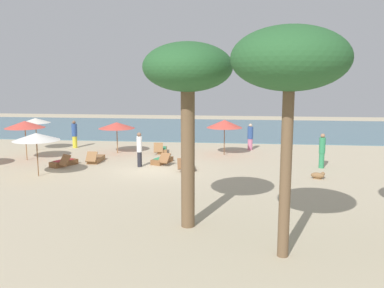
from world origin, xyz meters
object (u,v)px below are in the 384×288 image
object	(u,v)px
umbrella_2	(224,124)
umbrella_0	(25,124)
umbrella_1	(36,137)
lounger_4	(64,163)
umbrella_3	(35,121)
umbrella_5	(117,125)
lounger_2	(96,159)
person_1	(75,134)
person_3	(250,137)
dog	(318,175)
person_2	(322,150)
lounger_3	(187,166)
person_0	(139,149)
palm_3	(188,73)
lounger_1	(162,160)
palm_1	(290,62)
lounger_0	(162,150)

from	to	relation	value
umbrella_2	umbrella_0	bearing A→B (deg)	-165.92
umbrella_1	umbrella_2	bearing A→B (deg)	36.35
umbrella_0	lounger_4	world-z (taller)	umbrella_0
umbrella_3	lounger_4	world-z (taller)	umbrella_3
umbrella_5	lounger_2	distance (m)	3.25
umbrella_0	person_1	distance (m)	4.58
person_3	dog	distance (m)	8.06
umbrella_0	person_2	bearing A→B (deg)	-0.89
lounger_3	dog	bearing A→B (deg)	-11.96
umbrella_0	person_0	world-z (taller)	umbrella_0
umbrella_3	person_3	distance (m)	14.06
person_2	lounger_4	bearing A→B (deg)	-175.84
person_3	umbrella_2	bearing A→B (deg)	-130.62
person_2	palm_3	world-z (taller)	palm_3
lounger_2	lounger_4	size ratio (longest dim) A/B	0.97
person_0	umbrella_1	bearing A→B (deg)	-149.38
umbrella_0	umbrella_5	world-z (taller)	umbrella_0
umbrella_3	person_3	size ratio (longest dim) A/B	1.22
lounger_2	palm_3	world-z (taller)	palm_3
umbrella_3	lounger_1	bearing A→B (deg)	-19.06
umbrella_3	lounger_4	distance (m)	5.96
lounger_1	person_2	xyz separation A→B (m)	(8.61, -0.22, 0.77)
umbrella_3	palm_3	xyz separation A→B (m)	(11.52, -12.59, 2.93)
umbrella_1	person_1	distance (m)	8.10
lounger_1	person_1	xyz separation A→B (m)	(-6.83, 4.31, 0.76)
lounger_3	umbrella_1	bearing A→B (deg)	-161.65
umbrella_1	palm_3	bearing A→B (deg)	-36.17
palm_3	palm_1	bearing A→B (deg)	-34.54
umbrella_2	dog	size ratio (longest dim) A/B	3.14
lounger_1	palm_3	bearing A→B (deg)	-74.71
lounger_1	lounger_3	xyz separation A→B (m)	(1.56, -1.28, -0.01)
umbrella_0	lounger_3	size ratio (longest dim) A/B	1.28
person_0	person_1	size ratio (longest dim) A/B	1.00
umbrella_5	lounger_0	xyz separation A→B (m)	(2.77, 0.46, -1.59)
lounger_0	lounger_3	xyz separation A→B (m)	(2.18, -4.49, -0.01)
umbrella_1	lounger_1	size ratio (longest dim) A/B	1.24
lounger_4	person_0	size ratio (longest dim) A/B	0.93
lounger_0	palm_3	world-z (taller)	palm_3
umbrella_5	umbrella_1	bearing A→B (deg)	-108.11
lounger_0	lounger_2	bearing A→B (deg)	-134.68
person_1	umbrella_3	bearing A→B (deg)	-149.48
umbrella_1	lounger_2	size ratio (longest dim) A/B	1.31
umbrella_1	dog	size ratio (longest dim) A/B	3.18
person_3	dog	size ratio (longest dim) A/B	2.50
lounger_0	person_1	distance (m)	6.35
umbrella_1	umbrella_5	world-z (taller)	umbrella_1
umbrella_0	umbrella_2	bearing A→B (deg)	14.08
person_1	person_2	size ratio (longest dim) A/B	1.01
person_1	palm_3	size ratio (longest dim) A/B	0.32
lounger_1	lounger_2	bearing A→B (deg)	-179.28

